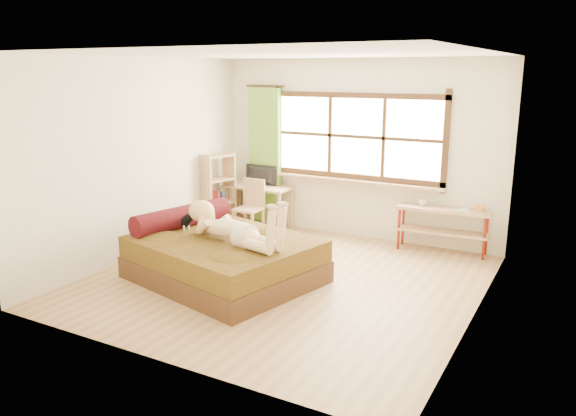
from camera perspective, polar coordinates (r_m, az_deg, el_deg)
The scene contains 18 objects.
floor at distance 6.98m, azimuth -0.37°, elevation -7.38°, with size 4.50×4.50×0.00m, color #9E754C.
ceiling at distance 6.51m, azimuth -0.41°, elevation 15.38°, with size 4.50×4.50×0.00m, color white.
wall_back at distance 8.62m, azimuth 6.98°, elevation 5.91°, with size 4.50×4.50×0.00m, color silver.
wall_front at distance 4.82m, azimuth -13.58°, elevation -0.68°, with size 4.50×4.50×0.00m, color silver.
wall_left at distance 7.94m, azimuth -14.76°, elevation 4.88°, with size 4.50×4.50×0.00m, color silver.
wall_right at distance 5.87m, azimuth 19.16°, elevation 1.51°, with size 4.50×4.50×0.00m, color silver.
window at distance 8.57m, azimuth 6.93°, elevation 6.94°, with size 2.80×0.16×1.46m.
curtain at distance 9.23m, azimuth -2.34°, elevation 5.26°, with size 0.55×0.10×2.20m, color #538B26.
bed at distance 7.00m, azimuth -6.76°, elevation -4.91°, with size 2.44×2.13×0.80m.
woman at distance 6.68m, azimuth -5.80°, elevation -0.82°, with size 1.47×0.42×0.63m, color beige, non-canonical shape.
kitten at distance 7.36m, azimuth -10.69°, elevation -1.15°, with size 0.32×0.13×0.25m, color black, non-canonical shape.
desk at distance 9.19m, azimuth -3.06°, elevation 1.72°, with size 1.11×0.52×0.69m.
monitor at distance 9.18m, azimuth -2.91°, elevation 3.33°, with size 0.57×0.07×0.33m, color black.
chair at distance 8.86m, azimuth -3.77°, elevation 0.47°, with size 0.39×0.39×0.86m.
pipe_shelf at distance 8.20m, azimuth 15.53°, elevation -1.18°, with size 1.30×0.41×0.73m.
cup at distance 8.23m, azimuth 13.51°, elevation 0.52°, with size 0.11×0.11×0.09m, color gray.
book at distance 8.12m, azimuth 16.89°, elevation -0.13°, with size 0.14×0.20×0.01m, color gray.
bookshelf at distance 9.11m, azimuth -7.16°, elevation 1.71°, with size 0.43×0.59×1.23m.
Camera 1 is at (3.18, -5.67, 2.53)m, focal length 35.00 mm.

